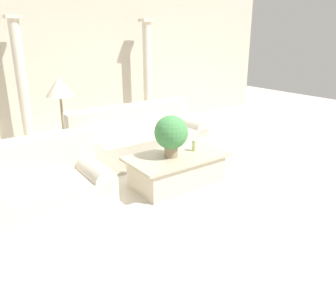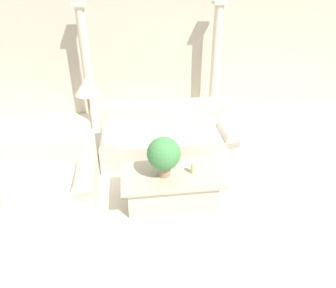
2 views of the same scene
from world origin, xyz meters
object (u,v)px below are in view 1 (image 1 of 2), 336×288
(coffee_table, at_px, (177,169))
(potted_plant, at_px, (171,133))
(sofa_long, at_px, (138,138))
(loveseat, at_px, (44,186))
(floor_lamp, at_px, (60,92))

(coffee_table, distance_m, potted_plant, 0.56)
(sofa_long, distance_m, coffee_table, 1.28)
(potted_plant, bearing_deg, loveseat, 171.14)
(sofa_long, height_order, floor_lamp, floor_lamp)
(sofa_long, xyz_separation_m, potted_plant, (-0.21, -1.27, 0.43))
(sofa_long, relative_size, coffee_table, 1.65)
(loveseat, distance_m, potted_plant, 1.73)
(potted_plant, bearing_deg, sofa_long, 80.39)
(sofa_long, height_order, potted_plant, potted_plant)
(sofa_long, relative_size, floor_lamp, 1.56)
(loveseat, relative_size, potted_plant, 2.42)
(potted_plant, relative_size, floor_lamp, 0.39)
(potted_plant, xyz_separation_m, floor_lamp, (-1.06, 1.22, 0.50))
(coffee_table, height_order, potted_plant, potted_plant)
(coffee_table, distance_m, floor_lamp, 1.98)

